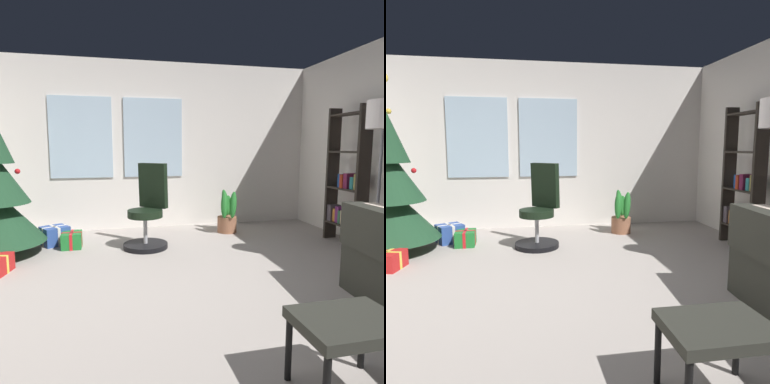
# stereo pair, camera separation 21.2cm
# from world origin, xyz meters

# --- Properties ---
(ground_plane) EXTENTS (5.36, 5.74, 0.10)m
(ground_plane) POSITION_xyz_m (0.00, 0.00, -0.05)
(ground_plane) COLOR #A89E96
(wall_back_with_windows) EXTENTS (5.36, 0.12, 2.57)m
(wall_back_with_windows) POSITION_xyz_m (-0.02, 2.92, 1.29)
(wall_back_with_windows) COLOR silver
(wall_back_with_windows) RESTS_ON ground_plane
(footstool) EXTENTS (0.53, 0.40, 0.42)m
(footstool) POSITION_xyz_m (0.62, -1.17, 0.36)
(footstool) COLOR #2C2D26
(footstool) RESTS_ON ground_plane
(holiday_tree) EXTENTS (1.09, 1.09, 2.12)m
(holiday_tree) POSITION_xyz_m (-1.85, 1.78, 0.72)
(holiday_tree) COLOR #4C331E
(holiday_tree) RESTS_ON ground_plane
(gift_box_red) EXTENTS (0.36, 0.36, 0.19)m
(gift_box_red) POSITION_xyz_m (-1.72, 1.17, 0.09)
(gift_box_red) COLOR red
(gift_box_red) RESTS_ON ground_plane
(gift_box_green) EXTENTS (0.25, 0.32, 0.20)m
(gift_box_green) POSITION_xyz_m (-1.03, 1.95, 0.10)
(gift_box_green) COLOR #1E722D
(gift_box_green) RESTS_ON ground_plane
(gift_box_blue) EXTENTS (0.42, 0.41, 0.25)m
(gift_box_blue) POSITION_xyz_m (-1.26, 2.14, 0.12)
(gift_box_blue) COLOR #2D4C99
(gift_box_blue) RESTS_ON ground_plane
(office_chair) EXTENTS (0.59, 0.59, 1.07)m
(office_chair) POSITION_xyz_m (-0.08, 1.76, 0.41)
(office_chair) COLOR black
(office_chair) RESTS_ON ground_plane
(bookshelf) EXTENTS (0.18, 0.64, 1.79)m
(bookshelf) POSITION_xyz_m (2.47, 1.33, 0.77)
(bookshelf) COLOR #2B251F
(bookshelf) RESTS_ON ground_plane
(potted_plant) EXTENTS (0.34, 0.49, 0.64)m
(potted_plant) POSITION_xyz_m (1.17, 2.28, 0.26)
(potted_plant) COLOR #976044
(potted_plant) RESTS_ON ground_plane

